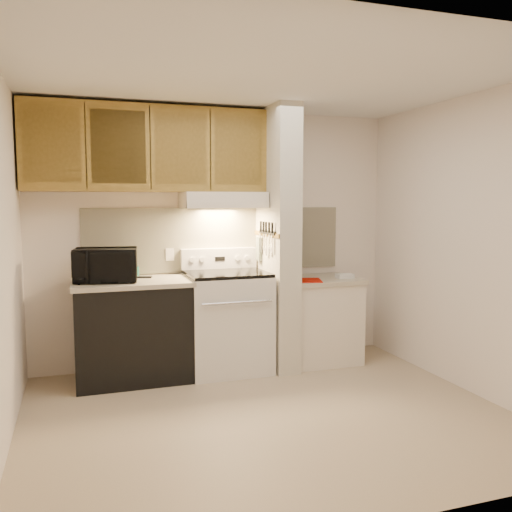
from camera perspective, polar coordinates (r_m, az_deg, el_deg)
name	(u,v)px	position (r m, az deg, el deg)	size (l,w,h in m)	color
floor	(268,415)	(4.28, 1.25, -16.35)	(3.60, 3.60, 0.00)	tan
ceiling	(269,76)	(4.06, 1.33, 18.37)	(3.60, 3.60, 0.00)	white
wall_back	(217,238)	(5.41, -4.10, 1.92)	(3.60, 0.02, 2.50)	white
wall_left	(0,259)	(3.78, -25.35, -0.31)	(0.02, 3.00, 2.50)	white
wall_right	(469,245)	(4.89, 21.53, 1.12)	(0.02, 3.00, 2.50)	white
backsplash	(218,239)	(5.40, -4.07, 1.75)	(2.60, 0.02, 0.63)	#FFF5CA
range_body	(227,323)	(5.20, -3.08, -7.04)	(0.76, 0.65, 0.92)	silver
oven_window	(236,326)	(4.89, -2.09, -7.38)	(0.50, 0.01, 0.30)	black
oven_handle	(237,303)	(4.81, -1.97, -4.92)	(0.02, 0.02, 0.65)	silver
cooktop	(227,273)	(5.11, -3.11, -1.85)	(0.74, 0.64, 0.03)	black
range_backguard	(219,258)	(5.37, -3.93, -0.25)	(0.76, 0.08, 0.20)	silver
range_display	(220,259)	(5.33, -3.81, -0.29)	(0.10, 0.01, 0.04)	black
range_knob_left_outer	(192,260)	(5.27, -6.75, -0.40)	(0.05, 0.05, 0.02)	silver
range_knob_left_inner	(202,259)	(5.29, -5.69, -0.36)	(0.05, 0.05, 0.02)	silver
range_knob_right_inner	(238,258)	(5.38, -1.95, -0.23)	(0.05, 0.05, 0.02)	silver
range_knob_right_outer	(247,258)	(5.41, -0.94, -0.20)	(0.05, 0.05, 0.02)	silver
dishwasher_front	(133,332)	(5.06, -12.86, -7.84)	(1.00, 0.63, 0.87)	black
left_countertop	(131,282)	(4.97, -12.97, -2.73)	(1.04, 0.67, 0.04)	#BBB096
spoon_rest	(140,277)	(5.11, -12.07, -2.18)	(0.21, 0.07, 0.01)	black
teal_jar	(134,272)	(5.18, -12.68, -1.61)	(0.09, 0.09, 0.10)	#1F6452
outlet	(170,255)	(5.30, -9.05, 0.16)	(0.08, 0.01, 0.12)	silver
microwave	(106,265)	(4.92, -15.55, -0.93)	(0.53, 0.36, 0.29)	black
partition_pillar	(277,239)	(5.24, 2.27, 1.80)	(0.22, 0.70, 2.50)	beige
pillar_trim	(266,234)	(5.19, 1.08, 2.32)	(0.01, 0.70, 0.04)	olive
knife_strip	(267,232)	(5.14, 1.20, 2.51)	(0.02, 0.42, 0.04)	black
knife_blade_a	(272,244)	(5.00, 1.65, 1.27)	(0.01, 0.04, 0.16)	silver
knife_handle_a	(272,228)	(4.98, 1.72, 2.98)	(0.02, 0.02, 0.10)	black
knife_blade_b	(269,245)	(5.06, 1.40, 1.21)	(0.01, 0.04, 0.18)	silver
knife_handle_b	(269,227)	(5.06, 1.39, 3.02)	(0.02, 0.02, 0.10)	black
knife_blade_c	(266,245)	(5.15, 1.06, 1.18)	(0.01, 0.04, 0.20)	silver
knife_handle_c	(266,227)	(5.14, 1.06, 3.07)	(0.02, 0.02, 0.10)	black
knife_blade_d	(264,242)	(5.21, 0.82, 1.45)	(0.01, 0.04, 0.16)	silver
knife_handle_d	(263,227)	(5.21, 0.79, 3.10)	(0.02, 0.02, 0.10)	black
knife_blade_e	(260,243)	(5.30, 0.47, 1.42)	(0.01, 0.04, 0.18)	silver
knife_handle_e	(261,226)	(5.28, 0.51, 3.14)	(0.02, 0.02, 0.10)	black
oven_mitt	(259,249)	(5.36, 0.30, 0.76)	(0.03, 0.10, 0.23)	slate
right_cab_base	(320,321)	(5.54, 6.72, -6.86)	(0.70, 0.60, 0.81)	silver
right_countertop	(320,280)	(5.46, 6.78, -2.51)	(0.74, 0.64, 0.04)	#BBB096
red_folder	(310,280)	(5.25, 5.70, -2.56)	(0.21, 0.28, 0.01)	#A30C00
white_box	(345,276)	(5.46, 9.32, -2.09)	(0.16, 0.11, 0.04)	white
range_hood	(223,200)	(5.19, -3.52, 5.90)	(0.78, 0.44, 0.15)	silver
hood_lip	(229,205)	(4.99, -2.89, 5.39)	(0.78, 0.04, 0.06)	silver
upper_cabinets	(148,149)	(5.12, -11.31, 10.95)	(2.18, 0.33, 0.77)	olive
cab_door_a	(52,145)	(4.92, -20.72, 10.91)	(0.46, 0.01, 0.63)	olive
cab_gap_a	(86,146)	(4.92, -17.49, 11.02)	(0.01, 0.01, 0.73)	black
cab_door_b	(119,147)	(4.93, -14.27, 11.09)	(0.46, 0.01, 0.63)	olive
cab_gap_b	(150,148)	(4.96, -11.07, 11.13)	(0.01, 0.01, 0.73)	black
cab_door_c	(181,149)	(5.01, -7.92, 11.13)	(0.46, 0.01, 0.63)	olive
cab_gap_c	(210,150)	(5.06, -4.83, 11.11)	(0.01, 0.01, 0.73)	black
cab_door_d	(239,150)	(5.14, -1.82, 11.05)	(0.46, 0.01, 0.63)	olive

